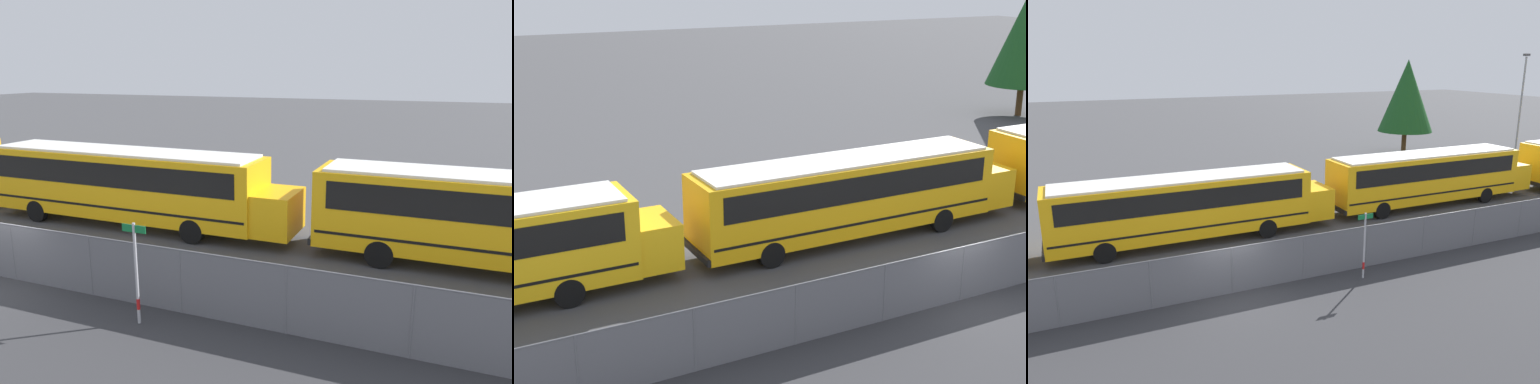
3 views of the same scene
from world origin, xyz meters
The scene contains 4 objects.
ground_plane centered at (0.00, 0.00, 0.00)m, with size 200.00×200.00×0.00m, color #424244.
fence centered at (0.00, 0.00, 0.95)m, with size 115.27×0.07×1.87m.
school_bus_3 centered at (0.03, 6.24, 1.93)m, with size 14.06×2.56×3.27m.
street_sign centered at (5.31, -0.92, 1.48)m, with size 0.70×0.09×2.78m.
Camera 1 is at (12.64, -10.95, 6.57)m, focal length 35.00 mm.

